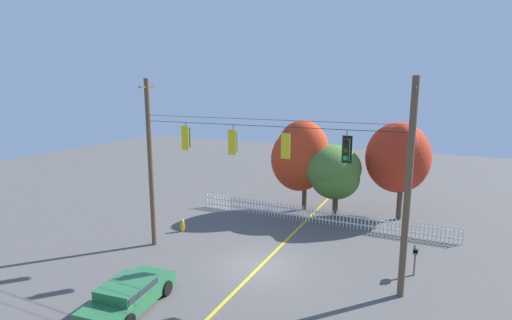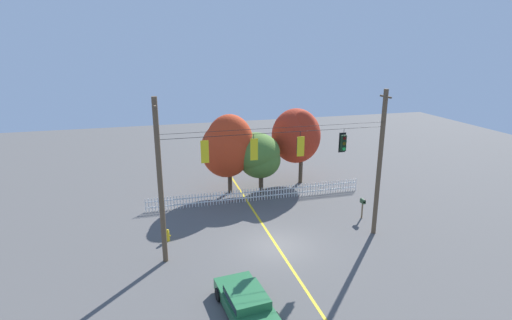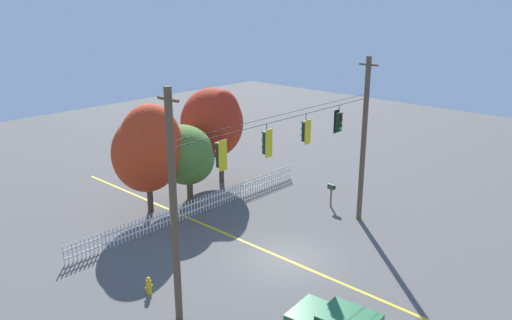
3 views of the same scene
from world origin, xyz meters
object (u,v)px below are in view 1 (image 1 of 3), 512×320
Objects in this scene: autumn_oak_far_east at (398,157)px; autumn_maple_mid at (333,172)px; traffic_signal_westbound_side at (286,146)px; traffic_signal_northbound_primary at (346,150)px; traffic_signal_eastbound_side at (233,142)px; parked_car at (129,294)px; fire_hydrant at (183,225)px; traffic_signal_northbound_secondary at (186,138)px; roadside_mailbox at (415,252)px; autumn_maple_near_fence at (301,156)px.

autumn_maple_mid is at bearing -159.34° from autumn_oak_far_east.
traffic_signal_northbound_primary is (2.72, 0.02, -0.00)m from traffic_signal_westbound_side.
traffic_signal_eastbound_side reaches higher than parked_car.
autumn_oak_far_east is 14.77m from fire_hydrant.
parked_car is (-4.58, -14.75, -2.53)m from autumn_maple_mid.
traffic_signal_northbound_secondary is at bearing -120.79° from autumn_maple_mid.
traffic_signal_northbound_secondary reaches higher than autumn_maple_mid.
parked_car is (-7.32, -5.62, -5.56)m from traffic_signal_northbound_primary.
parked_car is 12.96m from roadside_mailbox.
traffic_signal_eastbound_side is 5.46m from traffic_signal_northbound_primary.
autumn_oak_far_east is at bearing 20.66° from autumn_maple_mid.
autumn_maple_near_fence is at bearing 139.01° from roadside_mailbox.
autumn_maple_mid is at bearing 41.72° from fire_hydrant.
parked_car is at bearing -117.82° from autumn_oak_far_east.
roadside_mailbox is (5.70, 2.25, -5.00)m from traffic_signal_westbound_side.
traffic_signal_westbound_side is at bearing -158.46° from roadside_mailbox.
parked_car is (0.88, -5.60, -5.64)m from traffic_signal_northbound_secondary.
fire_hydrant is at bearing 179.53° from roadside_mailbox.
traffic_signal_eastbound_side is 10.07m from roadside_mailbox.
traffic_signal_eastbound_side reaches higher than autumn_maple_mid.
traffic_signal_northbound_primary is at bearing -73.29° from autumn_maple_mid.
autumn_maple_near_fence is (3.09, 9.27, -2.26)m from traffic_signal_northbound_secondary.
roadside_mailbox is (5.72, -6.90, -1.96)m from autumn_maple_mid.
autumn_maple_near_fence reaches higher than fire_hydrant.
roadside_mailbox is (2.98, 2.23, -5.00)m from traffic_signal_northbound_primary.
autumn_maple_mid is 9.17m from roadside_mailbox.
traffic_signal_westbound_side is 9.13m from parked_car.
fire_hydrant is at bearing -144.46° from autumn_oak_far_east.
roadside_mailbox is at bearing -0.47° from fire_hydrant.
fire_hydrant is at bearing -127.21° from autumn_maple_near_fence.
traffic_signal_eastbound_side and traffic_signal_northbound_primary have the same top height.
traffic_signal_northbound_secondary and traffic_signal_northbound_primary have the same top height.
autumn_maple_mid is (5.45, 9.15, -3.11)m from traffic_signal_northbound_secondary.
traffic_signal_westbound_side is 1.80× the size of fire_hydrant.
traffic_signal_westbound_side is at bearing -75.60° from autumn_maple_near_fence.
traffic_signal_northbound_primary is 1.83× the size of fire_hydrant.
traffic_signal_northbound_primary is at bearing -61.12° from autumn_maple_near_fence.
autumn_maple_near_fence is at bearing 176.96° from autumn_maple_mid.
roadside_mailbox is (13.33, -0.11, 0.78)m from fire_hydrant.
parked_car is at bearing -129.38° from traffic_signal_westbound_side.
traffic_signal_northbound_secondary reaches higher than autumn_maple_near_fence.
traffic_signal_northbound_primary is at bearing -143.15° from roadside_mailbox.
traffic_signal_eastbound_side is 1.00× the size of traffic_signal_northbound_primary.
autumn_maple_near_fence is 15.41m from parked_car.
traffic_signal_northbound_secondary is 2.73m from traffic_signal_eastbound_side.
autumn_maple_mid is (-2.74, 9.13, -3.03)m from traffic_signal_northbound_primary.
traffic_signal_eastbound_side is 1.02× the size of roadside_mailbox.
traffic_signal_northbound_primary is 0.29× the size of autumn_maple_mid.
autumn_oak_far_east is at bearing 62.18° from parked_car.
autumn_maple_near_fence is 6.52m from autumn_oak_far_east.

